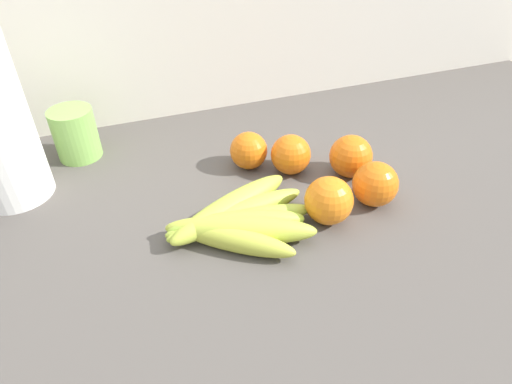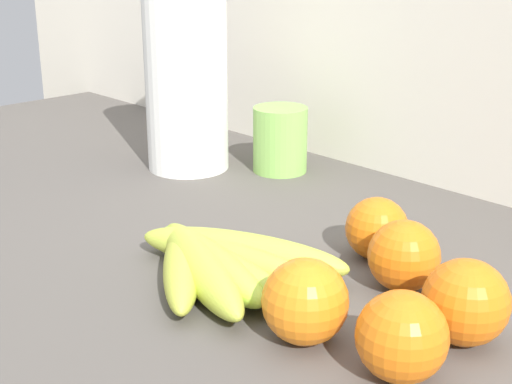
# 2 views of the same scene
# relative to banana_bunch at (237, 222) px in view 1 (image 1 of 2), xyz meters

# --- Properties ---
(counter) EXTENTS (1.77, 0.73, 0.87)m
(counter) POSITION_rel_banana_bunch_xyz_m (0.02, 0.03, -0.46)
(counter) COLOR #514C47
(counter) RESTS_ON ground
(wall_back) EXTENTS (2.17, 0.06, 1.30)m
(wall_back) POSITION_rel_banana_bunch_xyz_m (0.02, 0.42, -0.24)
(wall_back) COLOR silver
(wall_back) RESTS_ON ground
(banana_bunch) EXTENTS (0.22, 0.19, 0.04)m
(banana_bunch) POSITION_rel_banana_bunch_xyz_m (0.00, 0.00, 0.00)
(banana_bunch) COLOR gold
(banana_bunch) RESTS_ON counter
(orange_far_right) EXTENTS (0.07, 0.07, 0.07)m
(orange_far_right) POSITION_rel_banana_bunch_xyz_m (0.23, 0.07, 0.02)
(orange_far_right) COLOR orange
(orange_far_right) RESTS_ON counter
(orange_front) EXTENTS (0.07, 0.07, 0.07)m
(orange_front) POSITION_rel_banana_bunch_xyz_m (0.13, 0.11, 0.01)
(orange_front) COLOR orange
(orange_front) RESTS_ON counter
(orange_back_left) EXTENTS (0.07, 0.07, 0.07)m
(orange_back_left) POSITION_rel_banana_bunch_xyz_m (0.22, -0.01, 0.02)
(orange_back_left) COLOR orange
(orange_back_left) RESTS_ON counter
(orange_center) EXTENTS (0.07, 0.07, 0.07)m
(orange_center) POSITION_rel_banana_bunch_xyz_m (0.13, -0.02, 0.02)
(orange_center) COLOR orange
(orange_center) RESTS_ON counter
(orange_right) EXTENTS (0.06, 0.06, 0.06)m
(orange_right) POSITION_rel_banana_bunch_xyz_m (0.07, 0.15, 0.01)
(orange_right) COLOR orange
(orange_right) RESTS_ON counter
(mug) EXTENTS (0.08, 0.08, 0.09)m
(mug) POSITION_rel_banana_bunch_xyz_m (-0.20, 0.29, 0.03)
(mug) COLOR #86BF56
(mug) RESTS_ON counter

